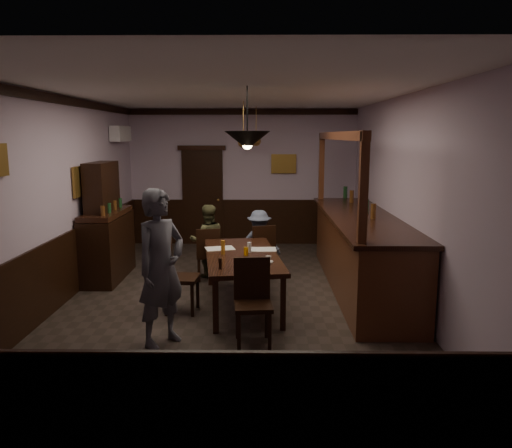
{
  "coord_description": "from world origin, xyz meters",
  "views": [
    {
      "loc": [
        0.43,
        -7.08,
        2.42
      ],
      "look_at": [
        0.34,
        0.03,
        1.15
      ],
      "focal_mm": 35.0,
      "sensor_mm": 36.0,
      "label": 1
    }
  ],
  "objects_px": {
    "chair_far_right": "(262,249)",
    "chair_far_left": "(208,252)",
    "person_seated_right": "(259,243)",
    "sideboard": "(106,233)",
    "bar_counter": "(361,250)",
    "dining_table": "(242,258)",
    "chair_near": "(253,297)",
    "person_standing": "(161,268)",
    "pendant_brass_far": "(256,141)",
    "chair_side": "(176,272)",
    "coffee_cup": "(268,259)",
    "person_seated_left": "(207,241)",
    "pendant_brass_mid": "(244,142)",
    "soda_can": "(246,251)",
    "pendant_iron": "(247,140)"
  },
  "relations": [
    {
      "from": "chair_far_right",
      "to": "chair_far_left",
      "type": "bearing_deg",
      "value": -10.29
    },
    {
      "from": "person_seated_right",
      "to": "sideboard",
      "type": "xyz_separation_m",
      "value": [
        -2.59,
        -0.27,
        0.22
      ]
    },
    {
      "from": "sideboard",
      "to": "bar_counter",
      "type": "height_order",
      "value": "bar_counter"
    },
    {
      "from": "dining_table",
      "to": "chair_near",
      "type": "relative_size",
      "value": 2.32
    },
    {
      "from": "dining_table",
      "to": "person_standing",
      "type": "distance_m",
      "value": 1.65
    },
    {
      "from": "person_seated_right",
      "to": "pendant_brass_far",
      "type": "relative_size",
      "value": 1.41
    },
    {
      "from": "chair_side",
      "to": "coffee_cup",
      "type": "height_order",
      "value": "chair_side"
    },
    {
      "from": "person_standing",
      "to": "sideboard",
      "type": "distance_m",
      "value": 3.09
    },
    {
      "from": "person_seated_left",
      "to": "pendant_brass_mid",
      "type": "bearing_deg",
      "value": -161.21
    },
    {
      "from": "coffee_cup",
      "to": "sideboard",
      "type": "xyz_separation_m",
      "value": [
        -2.72,
        1.8,
        -0.0
      ]
    },
    {
      "from": "chair_far_right",
      "to": "bar_counter",
      "type": "xyz_separation_m",
      "value": [
        1.56,
        -0.5,
        0.11
      ]
    },
    {
      "from": "person_seated_right",
      "to": "soda_can",
      "type": "bearing_deg",
      "value": 90.3
    },
    {
      "from": "person_seated_right",
      "to": "pendant_brass_mid",
      "type": "xyz_separation_m",
      "value": [
        -0.28,
        0.27,
        1.73
      ]
    },
    {
      "from": "bar_counter",
      "to": "pendant_brass_mid",
      "type": "distance_m",
      "value": 2.73
    },
    {
      "from": "person_seated_left",
      "to": "coffee_cup",
      "type": "xyz_separation_m",
      "value": [
        1.03,
        -1.94,
        0.17
      ]
    },
    {
      "from": "sideboard",
      "to": "pendant_iron",
      "type": "bearing_deg",
      "value": -40.85
    },
    {
      "from": "chair_side",
      "to": "person_seated_right",
      "type": "height_order",
      "value": "person_seated_right"
    },
    {
      "from": "chair_near",
      "to": "person_seated_right",
      "type": "xyz_separation_m",
      "value": [
        0.06,
        2.9,
        0.02
      ]
    },
    {
      "from": "pendant_iron",
      "to": "bar_counter",
      "type": "bearing_deg",
      "value": 42.75
    },
    {
      "from": "chair_near",
      "to": "pendant_brass_far",
      "type": "bearing_deg",
      "value": 84.81
    },
    {
      "from": "dining_table",
      "to": "person_seated_left",
      "type": "relative_size",
      "value": 1.84
    },
    {
      "from": "chair_far_right",
      "to": "sideboard",
      "type": "xyz_separation_m",
      "value": [
        -2.64,
        0.01,
        0.28
      ]
    },
    {
      "from": "dining_table",
      "to": "pendant_brass_far",
      "type": "xyz_separation_m",
      "value": [
        0.16,
        3.48,
        1.61
      ]
    },
    {
      "from": "chair_far_left",
      "to": "person_seated_left",
      "type": "relative_size",
      "value": 0.72
    },
    {
      "from": "sideboard",
      "to": "dining_table",
      "type": "bearing_deg",
      "value": -29.52
    },
    {
      "from": "pendant_brass_mid",
      "to": "soda_can",
      "type": "bearing_deg",
      "value": -87.05
    },
    {
      "from": "chair_near",
      "to": "pendant_iron",
      "type": "distance_m",
      "value": 1.88
    },
    {
      "from": "chair_far_left",
      "to": "person_standing",
      "type": "bearing_deg",
      "value": 75.45
    },
    {
      "from": "dining_table",
      "to": "chair_far_right",
      "type": "xyz_separation_m",
      "value": [
        0.29,
        1.32,
        -0.17
      ]
    },
    {
      "from": "chair_far_left",
      "to": "dining_table",
      "type": "bearing_deg",
      "value": 108.22
    },
    {
      "from": "pendant_iron",
      "to": "pendant_brass_far",
      "type": "xyz_separation_m",
      "value": [
        0.06,
        4.28,
        -0.06
      ]
    },
    {
      "from": "person_seated_right",
      "to": "pendant_iron",
      "type": "height_order",
      "value": "pendant_iron"
    },
    {
      "from": "chair_side",
      "to": "person_standing",
      "type": "bearing_deg",
      "value": -174.27
    },
    {
      "from": "dining_table",
      "to": "person_standing",
      "type": "height_order",
      "value": "person_standing"
    },
    {
      "from": "person_seated_left",
      "to": "person_seated_right",
      "type": "bearing_deg",
      "value": 173.88
    },
    {
      "from": "chair_side",
      "to": "soda_can",
      "type": "bearing_deg",
      "value": -72.74
    },
    {
      "from": "dining_table",
      "to": "chair_near",
      "type": "bearing_deg",
      "value": -82.21
    },
    {
      "from": "dining_table",
      "to": "pendant_brass_mid",
      "type": "distance_m",
      "value": 2.47
    },
    {
      "from": "chair_side",
      "to": "pendant_brass_far",
      "type": "bearing_deg",
      "value": -11.33
    },
    {
      "from": "person_seated_right",
      "to": "pendant_iron",
      "type": "bearing_deg",
      "value": 93.13
    },
    {
      "from": "person_standing",
      "to": "pendant_brass_far",
      "type": "bearing_deg",
      "value": 25.16
    },
    {
      "from": "chair_far_right",
      "to": "chair_near",
      "type": "bearing_deg",
      "value": 69.74
    },
    {
      "from": "chair_near",
      "to": "coffee_cup",
      "type": "relative_size",
      "value": 12.49
    },
    {
      "from": "chair_far_left",
      "to": "sideboard",
      "type": "xyz_separation_m",
      "value": [
        -1.73,
        0.13,
        0.3
      ]
    },
    {
      "from": "person_seated_left",
      "to": "pendant_brass_far",
      "type": "distance_m",
      "value": 2.74
    },
    {
      "from": "coffee_cup",
      "to": "soda_can",
      "type": "relative_size",
      "value": 0.67
    },
    {
      "from": "pendant_brass_far",
      "to": "pendant_iron",
      "type": "bearing_deg",
      "value": -90.74
    },
    {
      "from": "pendant_brass_far",
      "to": "chair_far_right",
      "type": "bearing_deg",
      "value": -86.61
    },
    {
      "from": "person_standing",
      "to": "sideboard",
      "type": "relative_size",
      "value": 0.92
    },
    {
      "from": "chair_near",
      "to": "bar_counter",
      "type": "xyz_separation_m",
      "value": [
        1.68,
        2.13,
        0.08
      ]
    }
  ]
}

